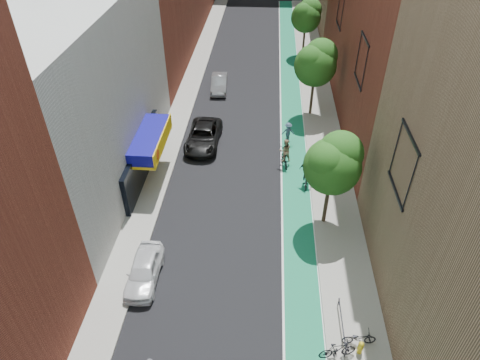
% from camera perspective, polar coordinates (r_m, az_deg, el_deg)
% --- Properties ---
extents(bike_lane, '(2.00, 68.00, 0.01)m').
position_cam_1_polar(bike_lane, '(40.82, 6.85, 10.12)').
color(bike_lane, '#136D48').
rests_on(bike_lane, ground).
extents(sidewalk_left, '(2.00, 68.00, 0.15)m').
position_cam_1_polar(sidewalk_left, '(41.44, -7.31, 10.63)').
color(sidewalk_left, gray).
rests_on(sidewalk_left, ground).
extents(sidewalk_right, '(3.00, 68.00, 0.15)m').
position_cam_1_polar(sidewalk_right, '(41.01, 10.40, 10.00)').
color(sidewalk_right, gray).
rests_on(sidewalk_right, ground).
extents(building_left_white, '(8.00, 20.00, 12.00)m').
position_cam_1_polar(building_left_white, '(30.14, -21.74, 9.94)').
color(building_left_white, silver).
rests_on(building_left_white, ground).
extents(tree_near, '(3.40, 3.36, 6.42)m').
position_cam_1_polar(tree_near, '(24.96, 12.37, 2.32)').
color(tree_near, '#332619').
rests_on(tree_near, ground).
extents(tree_mid, '(3.55, 3.53, 6.74)m').
position_cam_1_polar(tree_mid, '(37.12, 10.13, 15.23)').
color(tree_mid, '#332619').
rests_on(tree_mid, ground).
extents(tree_far, '(3.30, 3.25, 6.21)m').
position_cam_1_polar(tree_far, '(50.42, 8.87, 20.92)').
color(tree_far, '#332619').
rests_on(tree_far, ground).
extents(parked_car_white, '(1.66, 4.03, 1.37)m').
position_cam_1_polar(parked_car_white, '(24.28, -12.68, -11.67)').
color(parked_car_white, white).
rests_on(parked_car_white, ground).
extents(parked_car_black, '(2.64, 5.48, 1.51)m').
position_cam_1_polar(parked_car_black, '(34.22, -4.90, 5.83)').
color(parked_car_black, black).
rests_on(parked_car_black, ground).
extents(parked_car_silver, '(1.71, 4.30, 1.39)m').
position_cam_1_polar(parked_car_silver, '(42.81, -2.79, 12.75)').
color(parked_car_silver, gray).
rests_on(parked_car_silver, ground).
extents(cyclist_lane_near, '(1.02, 1.86, 2.18)m').
position_cam_1_polar(cyclist_lane_near, '(31.80, 6.00, 3.40)').
color(cyclist_lane_near, black).
rests_on(cyclist_lane_near, ground).
extents(cyclist_lane_mid, '(1.13, 1.85, 2.19)m').
position_cam_1_polar(cyclist_lane_mid, '(30.13, 8.90, 0.71)').
color(cyclist_lane_mid, black).
rests_on(cyclist_lane_mid, ground).
extents(cyclist_lane_far, '(1.05, 1.50, 1.91)m').
position_cam_1_polar(cyclist_lane_far, '(34.27, 6.39, 6.03)').
color(cyclist_lane_far, black).
rests_on(cyclist_lane_far, ground).
extents(parked_bike_near, '(1.66, 0.69, 0.85)m').
position_cam_1_polar(parked_bike_near, '(22.17, 15.59, -19.62)').
color(parked_bike_near, black).
rests_on(parked_bike_near, sidewalk_right).
extents(parked_bike_mid, '(1.84, 0.90, 1.06)m').
position_cam_1_polar(parked_bike_mid, '(21.47, 12.88, -21.22)').
color(parked_bike_mid, black).
rests_on(parked_bike_mid, sidewalk_right).
extents(fire_hydrant, '(0.27, 0.27, 0.77)m').
position_cam_1_polar(fire_hydrant, '(21.94, 15.78, -20.65)').
color(fire_hydrant, gold).
rests_on(fire_hydrant, sidewalk_right).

